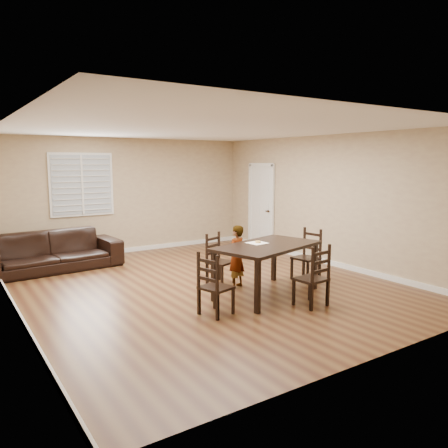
{
  "coord_description": "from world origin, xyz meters",
  "views": [
    {
      "loc": [
        -3.8,
        -6.38,
        2.14
      ],
      "look_at": [
        0.62,
        0.33,
        1.0
      ],
      "focal_mm": 35.0,
      "sensor_mm": 36.0,
      "label": 1
    }
  ],
  "objects_px": {
    "dining_table": "(267,250)",
    "child": "(236,257)",
    "chair_near": "(216,260)",
    "donut": "(258,242)",
    "chair_right": "(310,256)",
    "sofa": "(52,251)",
    "chair_far": "(317,279)",
    "chair_left": "(211,288)"
  },
  "relations": [
    {
      "from": "chair_near",
      "to": "sofa",
      "type": "height_order",
      "value": "chair_near"
    },
    {
      "from": "dining_table",
      "to": "chair_left",
      "type": "height_order",
      "value": "chair_left"
    },
    {
      "from": "donut",
      "to": "sofa",
      "type": "distance_m",
      "value": 4.27
    },
    {
      "from": "dining_table",
      "to": "child",
      "type": "height_order",
      "value": "child"
    },
    {
      "from": "dining_table",
      "to": "chair_near",
      "type": "relative_size",
      "value": 2.19
    },
    {
      "from": "dining_table",
      "to": "sofa",
      "type": "distance_m",
      "value": 4.44
    },
    {
      "from": "dining_table",
      "to": "child",
      "type": "xyz_separation_m",
      "value": [
        -0.17,
        0.62,
        -0.2
      ]
    },
    {
      "from": "chair_right",
      "to": "child",
      "type": "height_order",
      "value": "child"
    },
    {
      "from": "chair_far",
      "to": "chair_right",
      "type": "height_order",
      "value": "chair_far"
    },
    {
      "from": "chair_far",
      "to": "chair_left",
      "type": "distance_m",
      "value": 1.6
    },
    {
      "from": "dining_table",
      "to": "child",
      "type": "bearing_deg",
      "value": 90.0
    },
    {
      "from": "chair_right",
      "to": "sofa",
      "type": "xyz_separation_m",
      "value": [
        -3.83,
        3.28,
        -0.04
      ]
    },
    {
      "from": "dining_table",
      "to": "child",
      "type": "distance_m",
      "value": 0.67
    },
    {
      "from": "chair_near",
      "to": "chair_left",
      "type": "distance_m",
      "value": 1.72
    },
    {
      "from": "child",
      "to": "donut",
      "type": "height_order",
      "value": "child"
    },
    {
      "from": "child",
      "to": "sofa",
      "type": "distance_m",
      "value": 3.83
    },
    {
      "from": "chair_left",
      "to": "chair_right",
      "type": "bearing_deg",
      "value": -90.11
    },
    {
      "from": "child",
      "to": "sofa",
      "type": "relative_size",
      "value": 0.41
    },
    {
      "from": "chair_near",
      "to": "chair_left",
      "type": "relative_size",
      "value": 0.99
    },
    {
      "from": "chair_near",
      "to": "donut",
      "type": "xyz_separation_m",
      "value": [
        0.27,
        -0.87,
        0.45
      ]
    },
    {
      "from": "chair_left",
      "to": "donut",
      "type": "bearing_deg",
      "value": -81.39
    },
    {
      "from": "dining_table",
      "to": "donut",
      "type": "xyz_separation_m",
      "value": [
        -0.03,
        0.2,
        0.11
      ]
    },
    {
      "from": "dining_table",
      "to": "chair_right",
      "type": "xyz_separation_m",
      "value": [
        1.29,
        0.34,
        -0.32
      ]
    },
    {
      "from": "chair_right",
      "to": "donut",
      "type": "relative_size",
      "value": 9.9
    },
    {
      "from": "chair_near",
      "to": "chair_left",
      "type": "height_order",
      "value": "chair_left"
    },
    {
      "from": "chair_far",
      "to": "chair_right",
      "type": "relative_size",
      "value": 1.0
    },
    {
      "from": "sofa",
      "to": "donut",
      "type": "bearing_deg",
      "value": -58.15
    },
    {
      "from": "child",
      "to": "chair_near",
      "type": "bearing_deg",
      "value": -95.36
    },
    {
      "from": "chair_right",
      "to": "child",
      "type": "distance_m",
      "value": 1.49
    },
    {
      "from": "chair_right",
      "to": "sofa",
      "type": "relative_size",
      "value": 0.36
    },
    {
      "from": "dining_table",
      "to": "sofa",
      "type": "xyz_separation_m",
      "value": [
        -2.54,
        3.62,
        -0.36
      ]
    },
    {
      "from": "chair_far",
      "to": "chair_right",
      "type": "bearing_deg",
      "value": -135.7
    },
    {
      "from": "chair_left",
      "to": "chair_right",
      "type": "relative_size",
      "value": 0.96
    },
    {
      "from": "chair_near",
      "to": "donut",
      "type": "bearing_deg",
      "value": -92.76
    },
    {
      "from": "dining_table",
      "to": "sofa",
      "type": "bearing_deg",
      "value": 109.66
    },
    {
      "from": "sofa",
      "to": "chair_far",
      "type": "bearing_deg",
      "value": -62.91
    },
    {
      "from": "chair_far",
      "to": "sofa",
      "type": "height_order",
      "value": "chair_far"
    },
    {
      "from": "sofa",
      "to": "chair_right",
      "type": "bearing_deg",
      "value": -45.0
    },
    {
      "from": "dining_table",
      "to": "sofa",
      "type": "height_order",
      "value": "dining_table"
    },
    {
      "from": "chair_far",
      "to": "child",
      "type": "relative_size",
      "value": 0.87
    },
    {
      "from": "chair_left",
      "to": "child",
      "type": "distance_m",
      "value": 1.48
    },
    {
      "from": "chair_near",
      "to": "sofa",
      "type": "distance_m",
      "value": 3.4
    }
  ]
}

